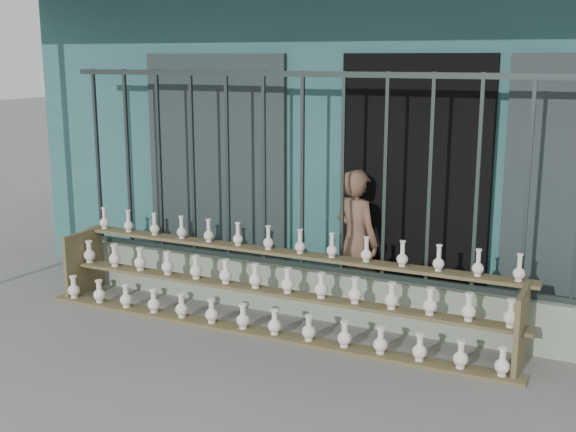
% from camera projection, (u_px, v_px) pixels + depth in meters
% --- Properties ---
extents(ground, '(60.00, 60.00, 0.00)m').
position_uv_depth(ground, '(233.00, 365.00, 5.67)').
color(ground, slate).
extents(workshop_building, '(7.40, 6.60, 3.21)m').
position_uv_depth(workshop_building, '(400.00, 118.00, 9.04)').
color(workshop_building, '#2D605F').
rests_on(workshop_building, ground).
extents(parapet_wall, '(5.00, 0.20, 0.45)m').
position_uv_depth(parapet_wall, '(302.00, 290.00, 6.76)').
color(parapet_wall, '#90A089').
rests_on(parapet_wall, ground).
extents(security_fence, '(5.00, 0.04, 1.80)m').
position_uv_depth(security_fence, '(302.00, 172.00, 6.52)').
color(security_fence, '#283330').
rests_on(security_fence, parapet_wall).
extents(shelf_rack, '(4.50, 0.68, 0.85)m').
position_uv_depth(shelf_rack, '(271.00, 287.00, 6.42)').
color(shelf_rack, brown).
rests_on(shelf_rack, ground).
extents(elderly_woman, '(0.59, 0.50, 1.37)m').
position_uv_depth(elderly_woman, '(356.00, 241.00, 6.73)').
color(elderly_woman, brown).
rests_on(elderly_woman, ground).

